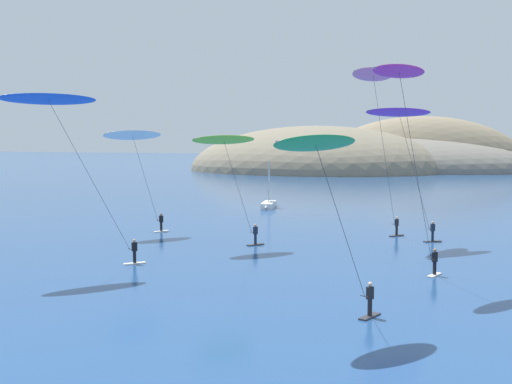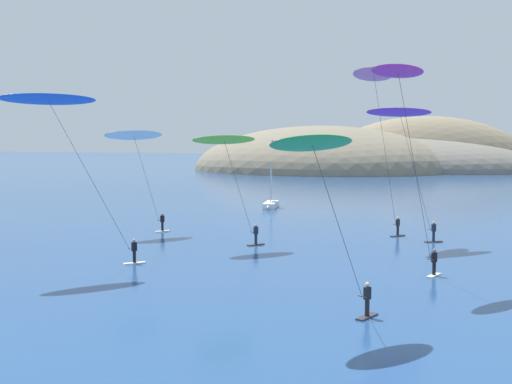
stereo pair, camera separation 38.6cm
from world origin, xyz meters
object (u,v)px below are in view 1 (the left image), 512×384
at_px(kitesurfer_magenta, 404,94).
at_px(kitesurfer_purple, 402,122).
at_px(kitesurfer_green, 321,158).
at_px(kitesurfer_blue, 55,111).
at_px(kitesurfer_pink, 375,86).
at_px(sailboat_near, 268,203).
at_px(kitesurfer_white, 135,141).
at_px(kitesurfer_lime, 226,147).

height_order(kitesurfer_magenta, kitesurfer_purple, kitesurfer_magenta).
distance_m(kitesurfer_purple, kitesurfer_green, 24.45).
height_order(kitesurfer_blue, kitesurfer_pink, kitesurfer_pink).
distance_m(sailboat_near, kitesurfer_white, 25.65).
bearing_deg(kitesurfer_white, kitesurfer_pink, 9.49).
xyz_separation_m(kitesurfer_pink, kitesurfer_white, (-20.43, -3.42, -4.52)).
xyz_separation_m(kitesurfer_purple, kitesurfer_green, (-0.29, -24.36, -2.11)).
height_order(kitesurfer_lime, kitesurfer_pink, kitesurfer_pink).
xyz_separation_m(kitesurfer_blue, kitesurfer_white, (-3.83, 15.87, -1.97)).
height_order(sailboat_near, kitesurfer_green, kitesurfer_green).
xyz_separation_m(sailboat_near, kitesurfer_blue, (-0.28, -40.02, 9.56)).
bearing_deg(kitesurfer_purple, kitesurfer_white, -174.12).
height_order(kitesurfer_magenta, kitesurfer_white, kitesurfer_magenta).
bearing_deg(kitesurfer_green, kitesurfer_white, 135.59).
distance_m(kitesurfer_magenta, kitesurfer_green, 11.23).
relative_size(kitesurfer_lime, kitesurfer_green, 1.01).
bearing_deg(kitesurfer_pink, kitesurfer_blue, -130.73).
relative_size(kitesurfer_blue, kitesurfer_purple, 1.04).
bearing_deg(kitesurfer_lime, kitesurfer_pink, 35.37).
bearing_deg(kitesurfer_purple, sailboat_near, 130.53).
relative_size(kitesurfer_magenta, kitesurfer_green, 1.45).
distance_m(kitesurfer_lime, kitesurfer_green, 21.93).
relative_size(kitesurfer_pink, kitesurfer_green, 1.62).
distance_m(kitesurfer_lime, kitesurfer_blue, 13.92).
distance_m(kitesurfer_pink, kitesurfer_white, 21.20).
bearing_deg(kitesurfer_green, kitesurfer_blue, 161.74).
height_order(kitesurfer_purple, kitesurfer_white, kitesurfer_purple).
distance_m(kitesurfer_magenta, kitesurfer_pink, 15.61).
distance_m(sailboat_near, kitesurfer_green, 50.19).
height_order(kitesurfer_white, kitesurfer_green, kitesurfer_white).
xyz_separation_m(kitesurfer_lime, kitesurfer_green, (12.16, -18.25, -0.17)).
relative_size(kitesurfer_pink, kitesurfer_white, 1.53).
bearing_deg(sailboat_near, kitesurfer_magenta, -60.07).
relative_size(kitesurfer_magenta, kitesurfer_purple, 1.16).
relative_size(sailboat_near, kitesurfer_lime, 0.68).
distance_m(kitesurfer_white, kitesurfer_green, 31.46).
distance_m(kitesurfer_blue, kitesurfer_pink, 25.57).
bearing_deg(kitesurfer_magenta, sailboat_near, 119.93).
height_order(kitesurfer_magenta, kitesurfer_lime, kitesurfer_magenta).
bearing_deg(kitesurfer_pink, kitesurfer_white, -170.51).
height_order(kitesurfer_blue, kitesurfer_purple, kitesurfer_blue).
xyz_separation_m(sailboat_near, kitesurfer_green, (18.36, -46.17, 7.03)).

